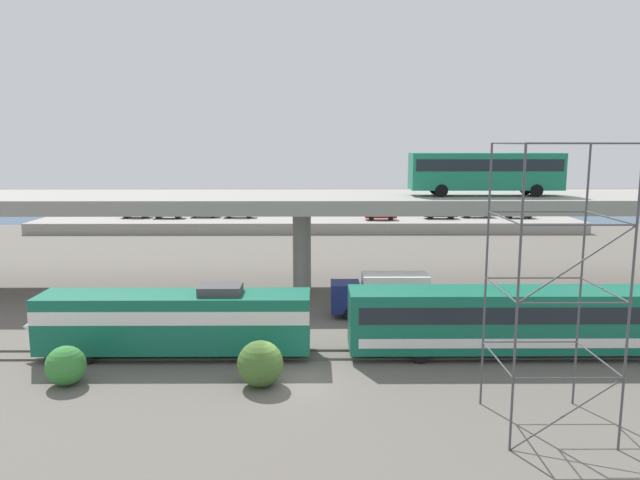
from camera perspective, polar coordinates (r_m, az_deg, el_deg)
The scene contains 21 objects.
ground_plane at distance 31.97m, azimuth -2.52°, elevation -13.24°, with size 260.00×260.00×0.00m, color #605B54.
rail_strip_near at distance 34.99m, azimuth -2.32°, elevation -11.10°, with size 110.00×0.12×0.12m, color #59544C.
rail_strip_far at distance 36.36m, azimuth -2.24°, elevation -10.30°, with size 110.00×0.12×0.12m, color #59544C.
train_locomotive at distance 36.08m, azimuth -14.62°, elevation -7.20°, with size 16.42×3.04×4.18m.
train_coach_lead at distance 37.39m, azimuth 20.41°, elevation -6.95°, with size 22.56×3.04×3.86m.
highway_overpass at distance 49.79m, azimuth -1.73°, elevation 3.45°, with size 96.00×10.80×7.92m.
transit_bus_on_overpass at distance 50.37m, azimuth 15.27°, elevation 6.37°, with size 12.00×2.68×3.40m.
service_truck_west at distance 43.09m, azimuth 5.87°, elevation -5.02°, with size 6.80×2.46×3.04m.
scaffolding_tower at distance 27.13m, azimuth 21.12°, elevation -3.40°, with size 4.46×4.46×12.21m.
pier_parking_lot at distance 85.30m, azimuth -1.17°, elevation 1.51°, with size 75.47×10.06×1.48m, color gray.
parked_car_0 at distance 87.01m, azimuth 11.25°, elevation 2.49°, with size 4.64×1.87×1.50m.
parked_car_1 at distance 90.43m, azimuth 18.12°, elevation 2.46°, with size 4.40×1.86×1.50m.
parked_car_2 at distance 88.24m, azimuth -14.03°, elevation 2.48°, with size 4.38×1.97×1.50m.
parked_car_3 at distance 90.09m, azimuth -16.84°, elevation 2.49°, with size 4.14×2.00×1.50m.
parked_car_4 at distance 88.34m, azimuth -10.79°, elevation 2.60°, with size 4.16×2.00×1.50m.
parked_car_5 at distance 89.57m, azimuth 14.46°, elevation 2.56°, with size 4.67×1.91×1.50m.
parked_car_6 at distance 84.29m, azimuth 5.68°, elevation 2.41°, with size 4.30×1.90×1.50m.
parked_car_7 at distance 87.12m, azimuth -7.57°, elevation 2.59°, with size 4.58×1.93×1.50m.
harbor_water at distance 108.22m, azimuth -1.00°, elevation 2.76°, with size 140.00×36.00×0.01m, color navy.
shrub_left at distance 33.89m, azimuth -22.76°, elevation -10.82°, with size 2.01×2.01×2.01m, color #348036.
shrub_right at distance 31.32m, azimuth -5.63°, elevation -11.47°, with size 2.33×2.33×2.33m, color #43682C.
Camera 1 is at (1.17, -29.52, 12.22)m, focal length 34.08 mm.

